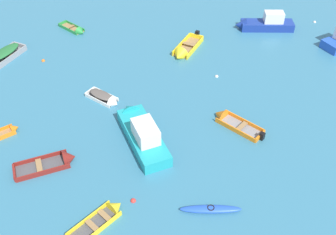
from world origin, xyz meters
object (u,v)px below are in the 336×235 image
Objects in this scene: mooring_buoy_central at (43,61)px; mooring_buoy_midfield at (315,22)px; rowboat_yellow_cluster_inner at (184,51)px; rowboat_yellow_center at (107,214)px; rowboat_maroon_back_row_center at (59,161)px; rowboat_white_outer_right at (106,99)px; motor_launch_deep_blue_far_back at (264,23)px; rowboat_green_near_right at (77,31)px; mooring_buoy_near_foreground at (133,201)px; kayak_blue_midfield_left at (211,209)px; rowboat_orange_foreground_center at (228,120)px; motor_launch_turquoise_near_left at (141,131)px; rowboat_orange_near_camera at (7,132)px; mooring_buoy_trailing at (217,77)px.

mooring_buoy_midfield is (26.56, 9.73, 0.00)m from mooring_buoy_central.
rowboat_yellow_center is at bearing -101.08° from rowboat_yellow_cluster_inner.
rowboat_maroon_back_row_center is 13.29m from mooring_buoy_central.
mooring_buoy_midfield is at bearing 37.73° from rowboat_white_outer_right.
motor_launch_deep_blue_far_back is 1.79× the size of rowboat_green_near_right.
mooring_buoy_near_foreground is (10.62, -14.96, 0.00)m from mooring_buoy_central.
rowboat_white_outer_right is 8.86m from mooring_buoy_central.
motor_launch_deep_blue_far_back is (5.52, 23.11, 0.44)m from kayak_blue_midfield_left.
kayak_blue_midfield_left reaches higher than mooring_buoy_midfield.
mooring_buoy_central is at bearing 156.96° from rowboat_orange_foreground_center.
mooring_buoy_midfield is (17.31, 25.86, -0.16)m from rowboat_yellow_center.
motor_launch_turquoise_near_left is 2.03× the size of rowboat_green_near_right.
rowboat_green_near_right is at bearing 119.94° from motor_launch_turquoise_near_left.
mooring_buoy_near_foreground is at bearing -114.26° from motor_launch_deep_blue_far_back.
mooring_buoy_central is 28.29m from mooring_buoy_midfield.
mooring_buoy_near_foreground is at bearing -69.41° from rowboat_white_outer_right.
kayak_blue_midfield_left is at bearing -103.43° from motor_launch_deep_blue_far_back.
rowboat_green_near_right is (-3.45, 17.87, -0.03)m from rowboat_maroon_back_row_center.
rowboat_yellow_cluster_inner is at bearing 62.17° from rowboat_maroon_back_row_center.
rowboat_yellow_cluster_inner is 10.18m from rowboat_orange_foreground_center.
rowboat_yellow_cluster_inner is at bearing 44.24° from rowboat_orange_near_camera.
rowboat_orange_foreground_center is 5.93m from mooring_buoy_trailing.
mooring_buoy_midfield is at bearing 45.78° from rowboat_maroon_back_row_center.
rowboat_yellow_cluster_inner is at bearing 52.83° from rowboat_white_outer_right.
rowboat_white_outer_right is at bearing 169.95° from rowboat_orange_foreground_center.
motor_launch_deep_blue_far_back is at bearing 43.62° from rowboat_white_outer_right.
rowboat_yellow_cluster_inner reaches higher than rowboat_maroon_back_row_center.
rowboat_yellow_center is at bearing -78.26° from rowboat_white_outer_right.
kayak_blue_midfield_left is at bearing -99.44° from rowboat_orange_foreground_center.
mooring_buoy_central is (-10.36, 9.36, -0.68)m from motor_launch_turquoise_near_left.
rowboat_maroon_back_row_center is at bearing 153.44° from mooring_buoy_near_foreground.
motor_launch_deep_blue_far_back is at bearing 64.11° from rowboat_yellow_center.
motor_launch_deep_blue_far_back reaches higher than mooring_buoy_trailing.
mooring_buoy_near_foreground is at bearing -87.43° from motor_launch_turquoise_near_left.
rowboat_white_outer_right is 24.71m from mooring_buoy_midfield.
rowboat_orange_foreground_center is 11.64× the size of mooring_buoy_near_foreground.
mooring_buoy_trailing is 0.92× the size of mooring_buoy_near_foreground.
rowboat_yellow_center is (-11.62, -23.94, -0.45)m from motor_launch_deep_blue_far_back.
rowboat_yellow_cluster_inner is 15.49× the size of mooring_buoy_trailing.
mooring_buoy_trailing is (8.91, 4.15, -0.25)m from rowboat_white_outer_right.
rowboat_orange_foreground_center is (11.53, 5.13, 0.00)m from rowboat_maroon_back_row_center.
rowboat_green_near_right is (-14.98, 12.74, -0.03)m from rowboat_orange_foreground_center.
kayak_blue_midfield_left reaches higher than mooring_buoy_central.
kayak_blue_midfield_left is at bearing -49.95° from rowboat_white_outer_right.
rowboat_white_outer_right is at bearing 130.05° from kayak_blue_midfield_left.
rowboat_orange_near_camera is 10.85m from rowboat_yellow_center.
motor_launch_turquoise_near_left reaches higher than rowboat_maroon_back_row_center.
rowboat_yellow_cluster_inner reaches higher than rowboat_orange_near_camera.
motor_launch_turquoise_near_left reaches higher than mooring_buoy_central.
rowboat_orange_near_camera is 8.62× the size of mooring_buoy_midfield.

